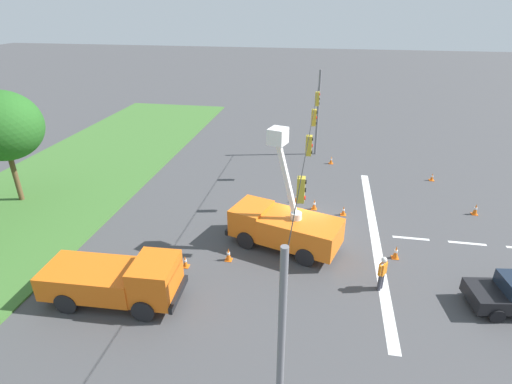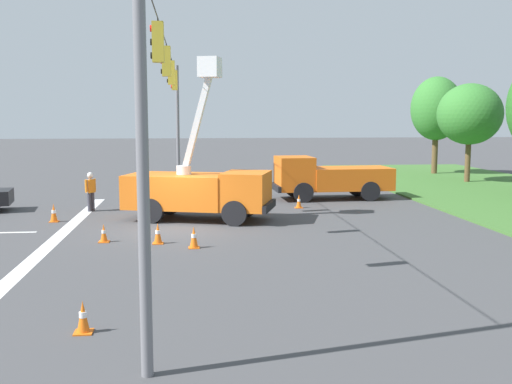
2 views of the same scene
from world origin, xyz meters
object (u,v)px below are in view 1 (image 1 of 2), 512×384
object	(u,v)px
traffic_cone_centre_line	(185,261)
tree_east	(1,126)
traffic_cone_mid_left	(396,252)
traffic_cone_mid_right	(228,254)
utility_truck_bucket_lift	(284,225)
utility_truck_support_near	(117,279)
traffic_cone_far_left	(344,211)
traffic_cone_near_bucket	(476,209)
traffic_cone_foreground_right	(297,198)
road_worker	(382,271)
traffic_cone_far_right	(432,177)
traffic_cone_lane_edge_b	(314,204)
traffic_cone_foreground_left	(331,160)

from	to	relation	value
traffic_cone_centre_line	tree_east	bearing A→B (deg)	68.81
traffic_cone_mid_left	traffic_cone_mid_right	world-z (taller)	traffic_cone_mid_left
utility_truck_bucket_lift	traffic_cone_centre_line	xyz separation A→B (m)	(-2.76, 4.66, -1.03)
utility_truck_support_near	traffic_cone_mid_left	bearing A→B (deg)	-66.33
traffic_cone_far_left	traffic_cone_mid_right	bearing A→B (deg)	135.14
traffic_cone_near_bucket	traffic_cone_centre_line	distance (m)	18.20
traffic_cone_foreground_right	traffic_cone_far_left	bearing A→B (deg)	-112.38
road_worker	traffic_cone_near_bucket	world-z (taller)	road_worker
utility_truck_support_near	traffic_cone_far_left	xyz separation A→B (m)	(9.80, -10.02, -0.84)
road_worker	traffic_cone_near_bucket	bearing A→B (deg)	-37.88
utility_truck_bucket_lift	traffic_cone_mid_right	size ratio (longest dim) A/B	9.03
utility_truck_support_near	traffic_cone_mid_left	distance (m)	13.79
road_worker	traffic_cone_far_right	distance (m)	14.53
tree_east	road_worker	distance (m)	23.79
tree_east	traffic_cone_near_bucket	size ratio (longest dim) A/B	9.98
traffic_cone_near_bucket	traffic_cone_mid_left	bearing A→B (deg)	136.15
tree_east	traffic_cone_far_right	xyz separation A→B (m)	(8.36, -27.92, -4.90)
traffic_cone_foreground_right	traffic_cone_mid_left	distance (m)	7.88
traffic_cone_foreground_right	traffic_cone_mid_right	world-z (taller)	traffic_cone_mid_right
utility_truck_support_near	traffic_cone_lane_edge_b	world-z (taller)	utility_truck_support_near
traffic_cone_foreground_left	traffic_cone_lane_edge_b	size ratio (longest dim) A/B	0.93
tree_east	traffic_cone_far_left	world-z (taller)	tree_east
utility_truck_bucket_lift	traffic_cone_near_bucket	world-z (taller)	utility_truck_bucket_lift
utility_truck_bucket_lift	traffic_cone_centre_line	bearing A→B (deg)	120.62
tree_east	traffic_cone_near_bucket	world-z (taller)	tree_east
traffic_cone_mid_right	traffic_cone_centre_line	xyz separation A→B (m)	(-0.92, 2.01, -0.05)
utility_truck_bucket_lift	traffic_cone_far_right	distance (m)	14.69
traffic_cone_lane_edge_b	traffic_cone_centre_line	bearing A→B (deg)	140.25
road_worker	utility_truck_support_near	bearing A→B (deg)	103.72
traffic_cone_far_left	traffic_cone_lane_edge_b	bearing A→B (deg)	76.00
road_worker	traffic_cone_lane_edge_b	size ratio (longest dim) A/B	2.51
traffic_cone_centre_line	traffic_cone_far_right	bearing A→B (deg)	-47.20
traffic_cone_centre_line	traffic_cone_foreground_left	bearing A→B (deg)	-24.47
traffic_cone_mid_right	traffic_cone_far_right	distance (m)	17.81
tree_east	utility_truck_support_near	distance (m)	14.43
utility_truck_bucket_lift	traffic_cone_lane_edge_b	distance (m)	4.94
traffic_cone_near_bucket	traffic_cone_lane_edge_b	world-z (taller)	traffic_cone_near_bucket
utility_truck_support_near	traffic_cone_far_right	bearing A→B (deg)	-45.42
traffic_cone_mid_left	traffic_cone_far_left	size ratio (longest dim) A/B	1.18
traffic_cone_mid_right	utility_truck_support_near	bearing A→B (deg)	133.15
traffic_cone_mid_left	traffic_cone_far_right	bearing A→B (deg)	-20.40
road_worker	traffic_cone_foreground_left	world-z (taller)	road_worker
utility_truck_bucket_lift	traffic_cone_lane_edge_b	world-z (taller)	utility_truck_bucket_lift
utility_truck_support_near	traffic_cone_foreground_right	distance (m)	13.10
utility_truck_support_near	traffic_cone_mid_right	size ratio (longest dim) A/B	8.40
traffic_cone_mid_left	traffic_cone_far_right	distance (m)	11.61
traffic_cone_far_left	traffic_cone_far_right	bearing A→B (deg)	-45.08
road_worker	traffic_cone_near_bucket	size ratio (longest dim) A/B	2.40
utility_truck_bucket_lift	traffic_cone_near_bucket	xyz separation A→B (m)	(5.68, -11.47, -0.97)
utility_truck_support_near	traffic_cone_far_left	bearing A→B (deg)	-45.65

